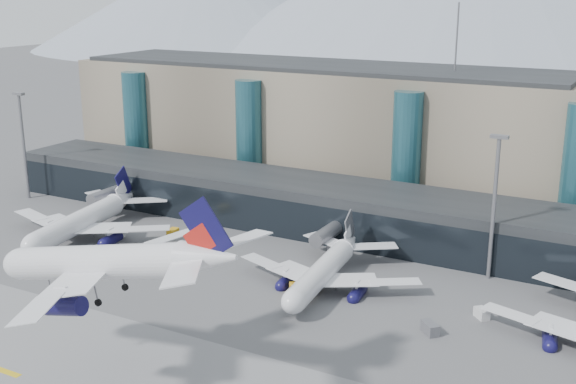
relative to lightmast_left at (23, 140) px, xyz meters
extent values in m
plane|color=#515154|center=(80.00, -45.00, -14.42)|extent=(900.00, 900.00, 0.00)
cube|color=black|center=(80.00, 13.00, -9.42)|extent=(170.00, 18.00, 10.00)
cube|color=black|center=(80.00, 4.10, -10.42)|extent=(170.00, 0.40, 8.00)
cylinder|color=slate|center=(25.00, 2.00, -10.22)|extent=(2.80, 14.00, 2.80)
cube|color=slate|center=(25.00, 2.00, -13.22)|extent=(1.20, 1.20, 2.40)
cylinder|color=slate|center=(80.00, 2.00, -10.22)|extent=(2.80, 14.00, 2.80)
cube|color=slate|center=(80.00, 2.00, -13.22)|extent=(1.20, 1.20, 2.40)
cube|color=gray|center=(55.00, 45.00, 0.58)|extent=(130.00, 30.00, 30.00)
cube|color=black|center=(55.00, 45.00, 16.08)|extent=(123.50, 28.00, 1.00)
cylinder|color=#245865|center=(10.00, 29.00, -0.42)|extent=(6.40, 6.40, 28.00)
cylinder|color=#245865|center=(45.00, 29.00, -0.42)|extent=(6.40, 6.40, 28.00)
cylinder|color=#245865|center=(85.00, 29.00, -0.42)|extent=(6.40, 6.40, 28.00)
cylinder|color=slate|center=(90.00, 45.00, 23.58)|extent=(0.40, 0.40, 16.00)
cone|color=gray|center=(-180.00, 335.00, 23.08)|extent=(320.00, 320.00, 75.00)
cylinder|color=slate|center=(0.00, 0.00, -1.92)|extent=(0.70, 0.70, 25.00)
cube|color=slate|center=(0.00, 0.00, 10.88)|extent=(3.00, 1.20, 0.60)
cylinder|color=slate|center=(110.00, 3.00, -1.92)|extent=(0.70, 0.70, 25.00)
cube|color=slate|center=(110.00, 3.00, 10.88)|extent=(3.00, 1.20, 0.60)
cylinder|color=silver|center=(76.36, -54.69, 3.58)|extent=(26.22, 5.47, 4.32)
ellipsoid|color=silver|center=(63.34, -55.27, 3.58)|extent=(6.23, 4.58, 4.32)
cone|color=silver|center=(93.09, -53.95, 3.80)|extent=(7.63, 4.64, 4.32)
cube|color=silver|center=(78.63, -63.91, 2.87)|extent=(14.21, 19.43, 0.22)
cylinder|color=#110E3F|center=(77.04, -61.74, 0.67)|extent=(5.31, 2.60, 2.37)
cube|color=silver|center=(93.32, -59.16, 4.01)|extent=(8.12, 10.23, 0.17)
cube|color=silver|center=(77.80, -45.31, 2.87)|extent=(12.96, 19.62, 0.22)
cylinder|color=#110E3F|center=(76.42, -47.61, 0.67)|extent=(5.31, 2.60, 2.37)
cube|color=silver|center=(92.86, -48.75, 4.01)|extent=(7.52, 10.34, 0.17)
cube|color=#110E3F|center=(93.46, -53.93, 7.25)|extent=(6.45, 0.54, 7.60)
cube|color=#B11C15|center=(92.35, -53.98, 5.96)|extent=(4.32, 0.49, 4.15)
cylinder|color=slate|center=(67.25, -55.10, 0.77)|extent=(0.18, 0.18, 3.45)
cylinder|color=black|center=(67.25, -55.10, -0.74)|extent=(0.78, 0.31, 0.77)
cylinder|color=black|center=(77.59, -57.23, -0.74)|extent=(1.00, 0.43, 0.99)
cylinder|color=black|center=(77.36, -52.06, -0.74)|extent=(1.00, 0.43, 0.99)
cylinder|color=silver|center=(31.84, -14.00, -9.50)|extent=(8.65, 26.98, 4.41)
ellipsoid|color=silver|center=(33.98, -27.13, -9.50)|extent=(5.35, 6.81, 4.41)
cone|color=silver|center=(29.08, 2.89, -9.28)|extent=(5.58, 8.22, 4.41)
cube|color=silver|center=(40.91, -10.59, -10.23)|extent=(19.35, 16.05, 0.22)
cylinder|color=#110E3F|center=(38.90, -12.46, -12.48)|extent=(3.25, 5.64, 2.43)
cube|color=silver|center=(34.33, 3.74, -9.06)|extent=(10.17, 9.01, 0.18)
cube|color=silver|center=(22.15, -13.66, -10.23)|extent=(20.05, 11.37, 0.22)
cylinder|color=#110E3F|center=(24.64, -14.79, -12.48)|extent=(3.25, 5.64, 2.43)
cube|color=silver|center=(23.82, 2.03, -9.06)|extent=(10.58, 6.77, 0.18)
cube|color=#110E3F|center=(29.02, 3.26, -5.76)|extent=(1.32, 6.54, 7.76)
cube|color=silver|center=(29.20, 2.14, -7.08)|extent=(1.02, 4.40, 4.24)
cylinder|color=slate|center=(33.34, -23.19, -12.37)|extent=(0.18, 0.18, 3.53)
cylinder|color=black|center=(33.34, -23.19, -13.92)|extent=(0.40, 0.82, 0.78)
cylinder|color=black|center=(34.26, -12.45, -13.92)|extent=(0.55, 1.06, 1.01)
cylinder|color=black|center=(29.04, -13.30, -13.92)|extent=(0.55, 1.06, 1.01)
cylinder|color=silver|center=(86.33, -14.00, -10.08)|extent=(6.34, 23.77, 3.89)
ellipsoid|color=silver|center=(87.57, -25.68, -10.08)|extent=(4.44, 5.83, 3.89)
cone|color=silver|center=(84.75, 1.02, -9.89)|extent=(4.57, 7.08, 3.89)
cube|color=silver|center=(94.50, -11.45, -10.72)|extent=(17.32, 13.53, 0.19)
cylinder|color=#110E3F|center=(92.64, -13.00, -12.71)|extent=(2.62, 4.90, 2.14)
cube|color=silver|center=(89.42, 1.51, -9.69)|extent=(9.11, 7.66, 0.16)
cube|color=silver|center=(77.82, -13.21, -10.72)|extent=(17.72, 10.85, 0.19)
cylinder|color=#110E3F|center=(79.96, -14.34, -12.71)|extent=(2.62, 4.90, 2.14)
cube|color=silver|center=(80.08, 0.52, -9.69)|extent=(9.35, 6.38, 0.16)
cube|color=slate|center=(84.71, 1.35, -6.77)|extent=(0.84, 5.80, 6.85)
cube|color=silver|center=(84.82, 0.35, -7.94)|extent=(0.68, 3.90, 3.75)
cylinder|color=slate|center=(87.20, -22.17, -12.61)|extent=(0.16, 0.16, 3.11)
cylinder|color=black|center=(87.20, -22.17, -13.97)|extent=(0.32, 0.71, 0.69)
cylinder|color=black|center=(88.55, -12.75, -13.97)|extent=(0.44, 0.92, 0.89)
cylinder|color=black|center=(83.91, -13.24, -13.97)|extent=(0.44, 0.92, 0.89)
cube|color=silver|center=(121.04, -13.74, -10.69)|extent=(17.86, 10.06, 0.20)
cylinder|color=#110E3F|center=(123.27, -14.74, -12.69)|extent=(2.92, 5.04, 2.16)
cube|color=silver|center=(122.46, 0.25, -9.65)|extent=(9.43, 6.00, 0.16)
cube|color=silver|center=(37.69, -11.80, -13.40)|extent=(3.70, 2.16, 2.04)
cube|color=gold|center=(47.67, -5.60, -13.66)|extent=(1.93, 2.80, 1.51)
cube|color=#515156|center=(107.58, -22.33, -13.55)|extent=(3.38, 3.36, 1.73)
cube|color=#515156|center=(24.64, -8.69, -13.37)|extent=(2.05, 3.78, 2.09)
cube|color=silver|center=(112.97, -13.45, -13.66)|extent=(2.89, 2.91, 1.51)
cube|color=gold|center=(83.99, -18.81, -13.50)|extent=(3.73, 3.30, 1.83)
camera|label=1|loc=(135.39, -117.19, 34.91)|focal=45.00mm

